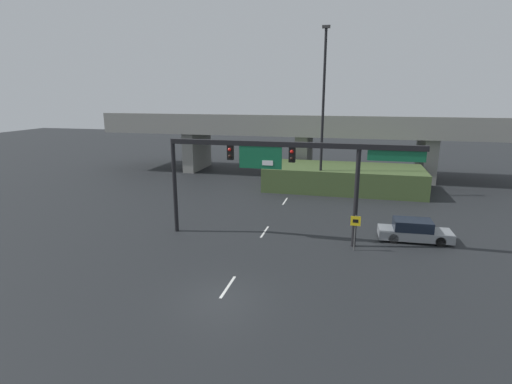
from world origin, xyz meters
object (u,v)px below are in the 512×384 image
Objects in this scene: speed_limit_sign at (355,228)px; highway_light_pole_near at (323,110)px; parked_sedan_near_right at (414,231)px; signal_gantry at (281,161)px.

speed_limit_sign is 15.61m from highway_light_pole_near.
parked_sedan_near_right is at bearing -57.27° from highway_light_pole_near.
highway_light_pole_near is (-3.30, 13.80, 6.52)m from speed_limit_sign.
signal_gantry is 13.46m from highway_light_pole_near.
speed_limit_sign is at bearing -146.49° from parked_sedan_near_right.
speed_limit_sign is 0.15× the size of highway_light_pole_near.
highway_light_pole_near is 3.27× the size of parked_sedan_near_right.
highway_light_pole_near is at bearing 83.45° from signal_gantry.
speed_limit_sign is 0.49× the size of parked_sedan_near_right.
signal_gantry is 9.98m from parked_sedan_near_right.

